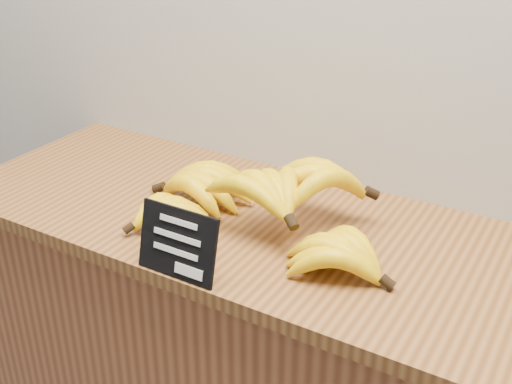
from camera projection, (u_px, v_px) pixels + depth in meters
The scene contains 3 objects.
counter_top at pixel (268, 228), 1.33m from camera, with size 1.42×0.54×0.03m, color brown.
chalkboard_sign at pixel (177, 243), 1.13m from camera, with size 0.16×0.01×0.13m, color black.
banana_pile at pixel (258, 200), 1.28m from camera, with size 0.60×0.35×0.13m.
Camera 1 is at (0.50, 1.74, 1.58)m, focal length 45.00 mm.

